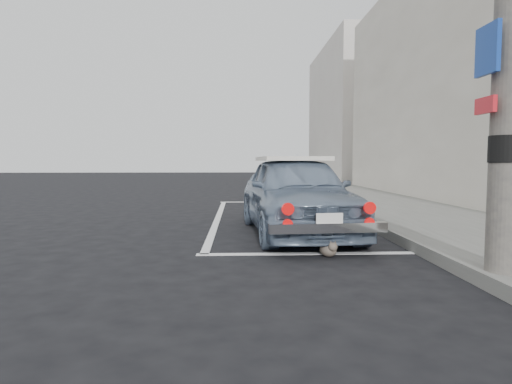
# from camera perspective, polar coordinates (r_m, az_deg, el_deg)

# --- Properties ---
(ground) EXTENTS (80.00, 80.00, 0.00)m
(ground) POSITION_cam_1_polar(r_m,az_deg,el_deg) (6.01, 2.11, -7.27)
(ground) COLOR black
(ground) RESTS_ON ground
(sidewalk) EXTENTS (2.80, 40.00, 0.15)m
(sidewalk) POSITION_cam_1_polar(r_m,az_deg,el_deg) (8.75, 22.46, -3.50)
(sidewalk) COLOR #60605C
(sidewalk) RESTS_ON ground
(building_far) EXTENTS (3.50, 10.00, 8.00)m
(building_far) POSITION_cam_1_polar(r_m,az_deg,el_deg) (26.90, 12.60, 10.02)
(building_far) COLOR beige
(building_far) RESTS_ON ground
(pline_rear) EXTENTS (3.00, 0.12, 0.01)m
(pline_rear) POSITION_cam_1_polar(r_m,az_deg,el_deg) (5.59, 7.67, -8.14)
(pline_rear) COLOR silver
(pline_rear) RESTS_ON ground
(pline_front) EXTENTS (3.00, 0.12, 0.01)m
(pline_front) POSITION_cam_1_polar(r_m,az_deg,el_deg) (12.47, 2.13, -1.33)
(pline_front) COLOR silver
(pline_front) RESTS_ON ground
(pline_side) EXTENTS (0.12, 7.00, 0.01)m
(pline_side) POSITION_cam_1_polar(r_m,az_deg,el_deg) (8.97, -5.11, -3.48)
(pline_side) COLOR silver
(pline_side) RESTS_ON ground
(retro_coupe) EXTENTS (1.84, 3.95, 1.30)m
(retro_coupe) POSITION_cam_1_polar(r_m,az_deg,el_deg) (7.05, 5.36, -0.19)
(retro_coupe) COLOR slate
(retro_coupe) RESTS_ON ground
(cat) EXTENTS (0.26, 0.41, 0.22)m
(cat) POSITION_cam_1_polar(r_m,az_deg,el_deg) (5.43, 9.66, -7.48)
(cat) COLOR #796E5C
(cat) RESTS_ON ground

